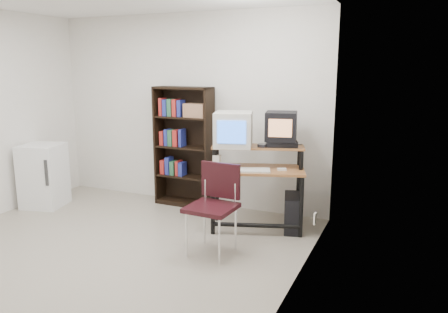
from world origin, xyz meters
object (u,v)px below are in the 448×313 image
at_px(crt_tv, 281,126).
at_px(school_chair, 215,198).
at_px(bookshelf, 185,145).
at_px(computer_desk, 257,173).
at_px(crt_monitor, 233,129).
at_px(mini_fridge, 44,175).
at_px(pc_tower, 293,213).

bearing_deg(crt_tv, school_chair, -124.23).
bearing_deg(bookshelf, computer_desk, -19.79).
height_order(crt_tv, school_chair, crt_tv).
bearing_deg(bookshelf, crt_monitor, -26.18).
bearing_deg(crt_monitor, school_chair, -97.78).
relative_size(crt_tv, school_chair, 0.46).
relative_size(crt_monitor, mini_fridge, 0.62).
height_order(computer_desk, crt_tv, crt_tv).
bearing_deg(crt_tv, computer_desk, -151.27).
xyz_separation_m(crt_monitor, school_chair, (0.12, -0.80, -0.60)).
bearing_deg(crt_tv, bookshelf, 156.71).
distance_m(crt_monitor, mini_fridge, 2.79).
xyz_separation_m(school_chair, mini_fridge, (-2.79, 0.42, -0.14)).
bearing_deg(mini_fridge, bookshelf, 10.92).
distance_m(computer_desk, school_chair, 0.83).
bearing_deg(mini_fridge, crt_monitor, -6.92).
height_order(crt_monitor, bookshelf, bookshelf).
bearing_deg(mini_fridge, pc_tower, -6.71).
relative_size(crt_tv, mini_fridge, 0.49).
height_order(crt_tv, bookshelf, bookshelf).
xyz_separation_m(school_chair, bookshelf, (-1.04, 1.27, 0.27)).
relative_size(crt_monitor, bookshelf, 0.33).
bearing_deg(crt_monitor, mini_fridge, 171.27).
height_order(computer_desk, mini_fridge, computer_desk).
bearing_deg(crt_tv, mini_fridge, 177.63).
relative_size(computer_desk, bookshelf, 0.73).
bearing_deg(bookshelf, pc_tower, -11.33).
height_order(school_chair, mini_fridge, school_chair).
distance_m(pc_tower, bookshelf, 1.79).
distance_m(school_chair, mini_fridge, 2.82).
height_order(pc_tower, school_chair, school_chair).
distance_m(computer_desk, bookshelf, 1.31).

